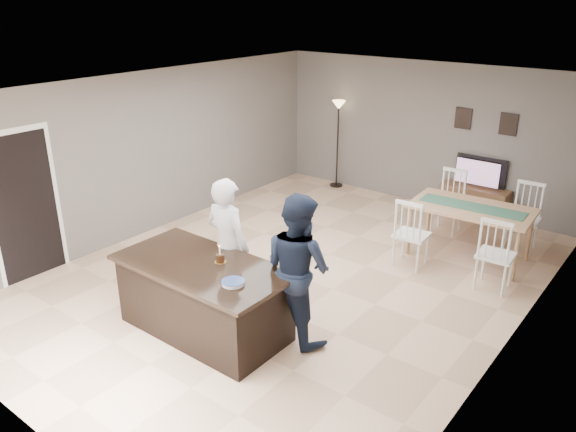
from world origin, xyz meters
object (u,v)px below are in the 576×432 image
Objects in this scene: birthday_cake at (220,258)px; plate_stack at (233,283)px; kitchen_island at (204,297)px; man at (298,268)px; floor_lamp at (338,121)px; television at (479,172)px; dining_table at (471,216)px; tv_console at (474,203)px; woman at (228,246)px.

plate_stack is (0.49, -0.30, -0.03)m from birthday_cake.
birthday_cake reaches higher than kitchen_island.
floor_lamp is at bearing -51.24° from man.
television is 4.30× the size of birthday_cake.
dining_table is at bearing -25.18° from floor_lamp.
dining_table is 3.94m from floor_lamp.
tv_console is 5.64× the size of birthday_cake.
dining_table is (0.53, -1.70, -0.17)m from television.
plate_stack is (-0.33, -0.73, 0.02)m from man.
tv_console is at bearing -82.80° from man.
tv_console is 0.66× the size of floor_lamp.
woman is (-1.33, -5.07, 0.03)m from television.
woman reaches higher than kitchen_island.
floor_lamp reaches higher than woman.
man is at bearing -61.32° from floor_lamp.
tv_console is at bearing 77.84° from kitchen_island.
kitchen_island is 1.79× the size of tv_console.
man is (1.08, 0.03, 0.01)m from woman.
dining_table is at bearing -119.15° from woman.
floor_lamp reaches higher than plate_stack.
dining_table is at bearing -72.01° from tv_console.
plate_stack is at bearing -12.18° from kitchen_island.
man is at bearing 87.16° from television.
dining_table is (1.73, 3.94, 0.24)m from kitchen_island.
plate_stack reaches higher than kitchen_island.
man is 1.00× the size of floor_lamp.
man is 3.44m from dining_table.
woman is at bearing -122.46° from dining_table.
man is at bearing 32.29° from kitchen_island.
floor_lamp reaches higher than tv_console.
man is at bearing -106.78° from dining_table.
birthday_cake is (-1.07, -5.40, 0.65)m from tv_console.
television is 0.43× the size of dining_table.
television is at bearing 103.64° from dining_table.
floor_lamp is (-2.40, 5.72, 0.49)m from plate_stack.
man reaches higher than plate_stack.
dining_table is at bearing 66.31° from kitchen_island.
dining_table reaches higher than plate_stack.
man is at bearing -92.88° from tv_console.
kitchen_island is 5.70m from tv_console.
kitchen_island is 0.73m from woman.
floor_lamp is at bearing 151.17° from dining_table.
kitchen_island is at bearing -127.28° from birthday_cake.
man is 7.09× the size of plate_stack.
floor_lamp is at bearing 107.65° from kitchen_island.
floor_lamp reaches higher than dining_table.
birthday_cake is (-0.82, -0.43, 0.05)m from man.
woman is 8.37× the size of birthday_cake.
woman is 3.85m from dining_table.
kitchen_island is 4.31m from dining_table.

